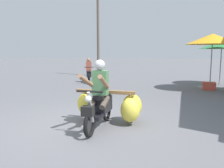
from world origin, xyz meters
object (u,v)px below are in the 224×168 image
Objects in this scene: produce_crate at (209,86)px; utility_pole at (98,33)px; motorbike_distant_ahead_left at (89,73)px; market_umbrella_further_along at (213,39)px; motorbike_main_loaded at (114,103)px; market_umbrella_near_shop at (222,45)px.

utility_pole is (-7.00, 4.10, 2.91)m from produce_crate.
market_umbrella_further_along is (6.32, -0.85, 1.74)m from motorbike_distant_ahead_left.
market_umbrella_further_along reaches higher than motorbike_main_loaded.
produce_crate is at bearing -6.26° from motorbike_distant_ahead_left.
market_umbrella_further_along reaches higher than motorbike_distant_ahead_left.
utility_pole is at bearing 112.45° from motorbike_main_loaded.
utility_pole reaches higher than motorbike_main_loaded.
motorbike_distant_ahead_left is 0.24× the size of utility_pole.
market_umbrella_further_along is 4.55× the size of produce_crate.
market_umbrella_further_along is at bearing -31.26° from utility_pole.
motorbike_main_loaded is at bearing -112.95° from market_umbrella_near_shop.
motorbike_main_loaded is 1.27× the size of motorbike_distant_ahead_left.
motorbike_main_loaded is at bearing -113.63° from produce_crate.
market_umbrella_further_along is at bearing 65.69° from motorbike_main_loaded.
market_umbrella_further_along reaches higher than produce_crate.
motorbike_main_loaded is 6.90m from market_umbrella_further_along.
market_umbrella_near_shop is at bearing 67.05° from motorbike_main_loaded.
motorbike_main_loaded reaches higher than motorbike_distant_ahead_left.
utility_pole reaches higher than produce_crate.
market_umbrella_near_shop is at bearing 9.17° from motorbike_distant_ahead_left.
utility_pole is at bearing 149.66° from produce_crate.
motorbike_main_loaded is 3.39× the size of produce_crate.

